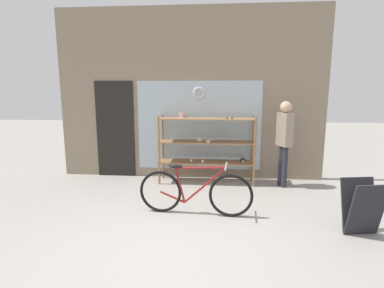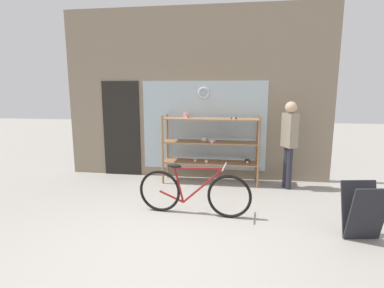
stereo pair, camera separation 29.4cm
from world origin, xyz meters
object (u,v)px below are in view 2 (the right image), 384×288
(bicycle, at_px, (193,192))
(sandwich_board, at_px, (363,212))
(pedestrian, at_px, (289,138))
(display_case, at_px, (210,142))

(bicycle, xyz_separation_m, sandwich_board, (2.27, -0.46, 0.01))
(sandwich_board, height_order, pedestrian, pedestrian)
(display_case, relative_size, sandwich_board, 2.66)
(sandwich_board, xyz_separation_m, pedestrian, (-0.62, 1.99, 0.63))
(display_case, bearing_deg, sandwich_board, -44.90)
(display_case, height_order, pedestrian, pedestrian)
(bicycle, relative_size, pedestrian, 1.04)
(display_case, relative_size, bicycle, 1.11)
(pedestrian, bearing_deg, bicycle, -70.41)
(display_case, distance_m, bicycle, 1.75)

